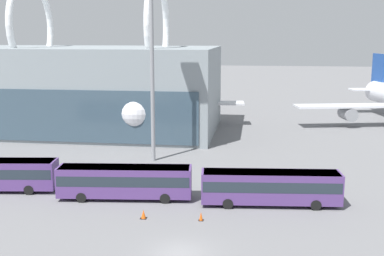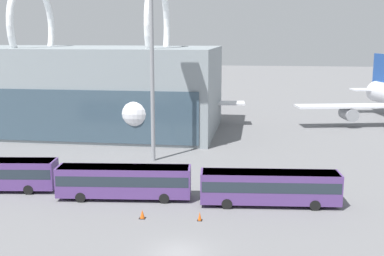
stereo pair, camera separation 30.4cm
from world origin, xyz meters
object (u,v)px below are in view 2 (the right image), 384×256
floodlight_mast (151,31)px  traffic_cone_0 (200,216)px  shuttle_bus_1 (124,180)px  shuttle_bus_2 (270,186)px  traffic_cone_1 (142,214)px  airliner_at_gate_near (150,99)px

floodlight_mast → traffic_cone_0: 26.73m
shuttle_bus_1 → shuttle_bus_2: size_ratio=1.00×
floodlight_mast → traffic_cone_1: floodlight_mast is taller
airliner_at_gate_near → shuttle_bus_2: 43.94m
airliner_at_gate_near → traffic_cone_1: airliner_at_gate_near is taller
traffic_cone_1 → shuttle_bus_2: bearing=23.8°
floodlight_mast → traffic_cone_1: 25.72m
shuttle_bus_1 → traffic_cone_1: 5.91m
traffic_cone_1 → shuttle_bus_1: bearing=121.9°
shuttle_bus_2 → floodlight_mast: (-14.63, 14.83, 14.54)m
shuttle_bus_2 → traffic_cone_0: shuttle_bus_2 is taller
shuttle_bus_2 → airliner_at_gate_near: bearing=112.8°
airliner_at_gate_near → shuttle_bus_1: 39.45m
shuttle_bus_1 → floodlight_mast: 20.86m
shuttle_bus_1 → floodlight_mast: size_ratio=0.55×
shuttle_bus_1 → floodlight_mast: floodlight_mast is taller
airliner_at_gate_near → floodlight_mast: bearing=7.9°
floodlight_mast → traffic_cone_1: (3.36, -19.79, -16.08)m
airliner_at_gate_near → floodlight_mast: 27.24m
floodlight_mast → traffic_cone_0: bearing=-66.6°
shuttle_bus_2 → traffic_cone_1: (-11.27, -4.96, -1.54)m
floodlight_mast → airliner_at_gate_near: bearing=103.9°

